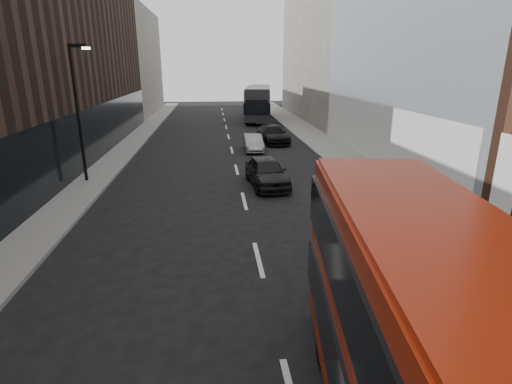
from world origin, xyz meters
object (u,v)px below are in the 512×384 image
object	(u,v)px
street_lamp	(78,105)
car_a	(267,172)
car_c	(273,134)
grey_bus	(258,102)
car_b	(253,143)

from	to	relation	value
street_lamp	car_a	size ratio (longest dim) A/B	1.55
car_a	car_c	size ratio (longest dim) A/B	0.93
grey_bus	car_c	size ratio (longest dim) A/B	2.48
street_lamp	car_b	xyz separation A→B (m)	(9.81, 7.64, -3.57)
car_c	car_b	bearing A→B (deg)	-129.68
car_b	car_c	world-z (taller)	car_c
street_lamp	grey_bus	world-z (taller)	street_lamp
car_b	car_c	xyz separation A→B (m)	(1.96, 3.08, 0.09)
street_lamp	car_a	bearing A→B (deg)	-9.40
grey_bus	car_a	size ratio (longest dim) A/B	2.67
car_a	car_b	size ratio (longest dim) A/B	1.21
car_a	grey_bus	bearing A→B (deg)	79.31
grey_bus	car_b	distance (m)	18.02
grey_bus	car_b	size ratio (longest dim) A/B	3.23
grey_bus	car_b	world-z (taller)	grey_bus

